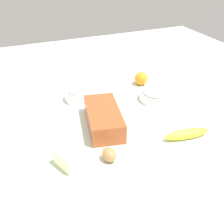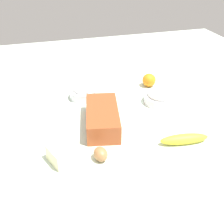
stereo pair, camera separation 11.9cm
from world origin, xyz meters
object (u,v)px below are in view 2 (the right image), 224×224
object	(u,v)px
loaf_pan	(102,117)
sugar_bowl	(83,93)
butter_block	(60,155)
orange_fruit	(149,80)
egg_near_butter	(101,154)
banana	(184,139)
flour_bowl	(160,97)

from	to	relation	value
loaf_pan	sugar_bowl	size ratio (longest dim) A/B	2.44
butter_block	loaf_pan	bearing A→B (deg)	-47.67
loaf_pan	orange_fruit	distance (m)	0.44
sugar_bowl	egg_near_butter	size ratio (longest dim) A/B	1.99
orange_fruit	butter_block	size ratio (longest dim) A/B	0.78
banana	orange_fruit	bearing A→B (deg)	-6.87
sugar_bowl	banana	world-z (taller)	sugar_bowl
flour_bowl	banana	distance (m)	0.32
loaf_pan	orange_fruit	size ratio (longest dim) A/B	4.27
loaf_pan	banana	bearing A→B (deg)	-115.76
sugar_bowl	orange_fruit	distance (m)	0.37
butter_block	orange_fruit	bearing A→B (deg)	-48.06
loaf_pan	banana	distance (m)	0.34
egg_near_butter	banana	bearing A→B (deg)	-89.53
banana	orange_fruit	size ratio (longest dim) A/B	2.70
banana	egg_near_butter	size ratio (longest dim) A/B	3.07
loaf_pan	flour_bowl	size ratio (longest dim) A/B	2.02
orange_fruit	egg_near_butter	bearing A→B (deg)	142.16
banana	egg_near_butter	world-z (taller)	egg_near_butter
butter_block	egg_near_butter	distance (m)	0.14
sugar_bowl	banana	bearing A→B (deg)	-146.68
loaf_pan	egg_near_butter	bearing A→B (deg)	175.40
orange_fruit	banana	bearing A→B (deg)	173.13
flour_bowl	orange_fruit	distance (m)	0.18
loaf_pan	butter_block	xyz separation A→B (m)	(-0.18, 0.20, -0.01)
flour_bowl	banana	bearing A→B (deg)	172.52
banana	orange_fruit	xyz separation A→B (m)	(0.50, -0.06, 0.02)
banana	butter_block	distance (m)	0.47
egg_near_butter	sugar_bowl	bearing A→B (deg)	-3.15
loaf_pan	sugar_bowl	bearing A→B (deg)	19.06
loaf_pan	butter_block	distance (m)	0.27
banana	orange_fruit	world-z (taller)	orange_fruit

